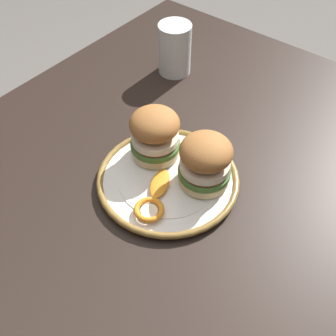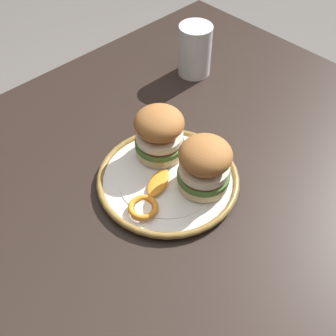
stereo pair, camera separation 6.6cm
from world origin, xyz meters
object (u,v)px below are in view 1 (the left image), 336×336
dinner_plate (168,179)px  sandwich_half_right (205,161)px  drinking_glass (175,52)px  sandwich_half_left (155,133)px  dining_table (148,218)px

dinner_plate → sandwich_half_right: size_ratio=2.64×
sandwich_half_right → drinking_glass: bearing=46.1°
sandwich_half_right → dinner_plate: bearing=120.6°
dinner_plate → sandwich_half_left: (0.03, 0.06, 0.06)m
dining_table → sandwich_half_left: sandwich_half_left is taller
dinner_plate → drinking_glass: 0.36m
sandwich_half_right → drinking_glass: 0.37m
dining_table → drinking_glass: size_ratio=9.88×
dinner_plate → sandwich_half_left: bearing=60.3°
dining_table → sandwich_half_left: size_ratio=11.95×
sandwich_half_right → sandwich_half_left: bearing=90.5°
sandwich_half_left → sandwich_half_right: same height
dining_table → drinking_glass: (0.31, 0.18, 0.17)m
dining_table → sandwich_half_right: sandwich_half_right is taller
sandwich_half_left → drinking_glass: drinking_glass is taller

